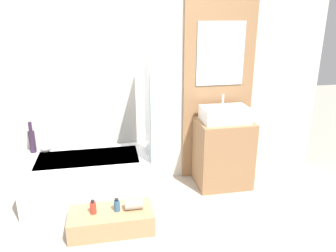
% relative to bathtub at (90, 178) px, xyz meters
% --- Properties ---
extents(wall_tiled_back, '(4.20, 0.06, 2.60)m').
position_rel_bathtub_xyz_m(wall_tiled_back, '(0.63, 0.37, 1.06)').
color(wall_tiled_back, beige).
rests_on(wall_tiled_back, ground_plane).
extents(wall_wood_accent, '(0.81, 0.04, 2.60)m').
position_rel_bathtub_xyz_m(wall_wood_accent, '(1.47, 0.32, 1.07)').
color(wall_wood_accent, '#8E6642').
rests_on(wall_wood_accent, ground_plane).
extents(bathtub, '(1.29, 0.64, 0.48)m').
position_rel_bathtub_xyz_m(bathtub, '(0.00, 0.00, 0.00)').
color(bathtub, white).
rests_on(bathtub, ground_plane).
extents(glass_shower_screen, '(0.01, 0.46, 1.04)m').
position_rel_bathtub_xyz_m(glass_shower_screen, '(0.62, -0.07, 0.76)').
color(glass_shower_screen, silver).
rests_on(glass_shower_screen, bathtub).
extents(wooden_step_bench, '(0.75, 0.35, 0.19)m').
position_rel_bathtub_xyz_m(wooden_step_bench, '(0.20, -0.57, -0.15)').
color(wooden_step_bench, '#A87F56').
rests_on(wooden_step_bench, ground_plane).
extents(vanity_cabinet, '(0.59, 0.47, 0.76)m').
position_rel_bathtub_xyz_m(vanity_cabinet, '(1.47, 0.07, 0.14)').
color(vanity_cabinet, '#8E6642').
rests_on(vanity_cabinet, ground_plane).
extents(sink, '(0.50, 0.34, 0.28)m').
position_rel_bathtub_xyz_m(sink, '(1.47, 0.07, 0.59)').
color(sink, white).
rests_on(sink, vanity_cabinet).
extents(vase_tall_dark, '(0.06, 0.06, 0.33)m').
position_rel_bathtub_xyz_m(vase_tall_dark, '(-0.56, 0.24, 0.38)').
color(vase_tall_dark, '#2D1E33').
rests_on(vase_tall_dark, bathtub).
extents(vase_round_light, '(0.12, 0.12, 0.12)m').
position_rel_bathtub_xyz_m(vase_round_light, '(-0.44, 0.21, 0.30)').
color(vase_round_light, white).
rests_on(vase_round_light, bathtub).
extents(bottle_soap_primary, '(0.05, 0.05, 0.13)m').
position_rel_bathtub_xyz_m(bottle_soap_primary, '(0.05, -0.57, 0.01)').
color(bottle_soap_primary, red).
rests_on(bottle_soap_primary, wooden_step_bench).
extents(bottle_soap_secondary, '(0.05, 0.05, 0.12)m').
position_rel_bathtub_xyz_m(bottle_soap_secondary, '(0.25, -0.57, 0.00)').
color(bottle_soap_secondary, '#2D567A').
rests_on(bottle_soap_secondary, wooden_step_bench).
extents(towel_roll, '(0.16, 0.09, 0.09)m').
position_rel_bathtub_xyz_m(towel_roll, '(0.40, -0.57, -0.01)').
color(towel_roll, gray).
rests_on(towel_roll, wooden_step_bench).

